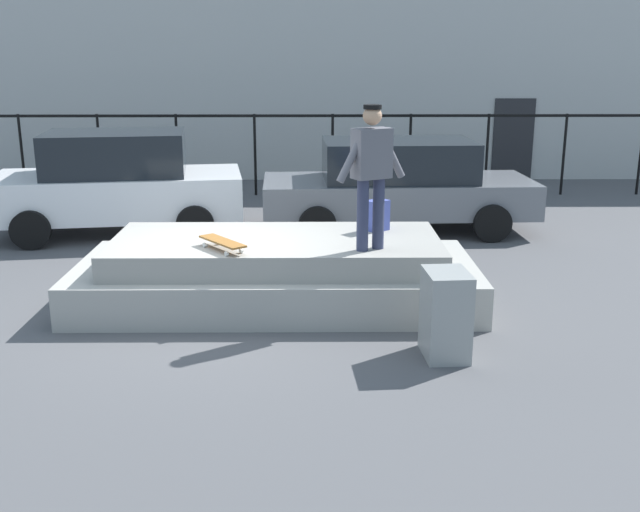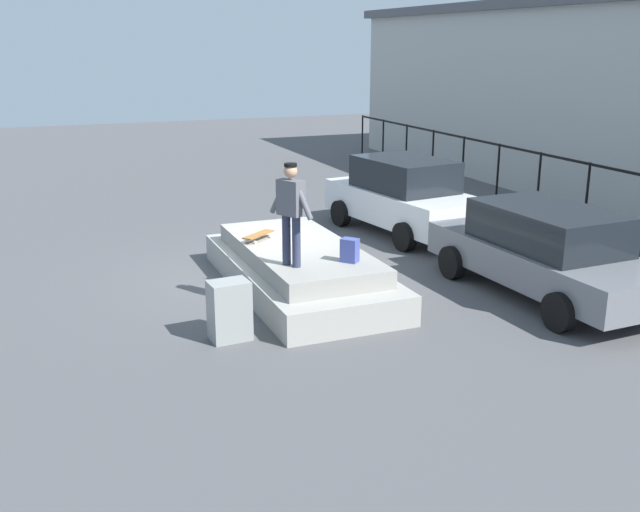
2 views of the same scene
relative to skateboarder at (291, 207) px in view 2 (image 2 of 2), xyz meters
The scene contains 9 objects.
ground_plane 2.69m from the skateboarder, behind, with size 60.00×60.00×0.00m, color #4C4C4F.
concrete_ledge 1.93m from the skateboarder, 154.20° to the left, with size 5.06×2.27×0.83m.
skateboarder is the anchor object (origin of this frame).
skateboard 1.97m from the skateboarder, behind, with size 0.63×0.73×0.12m.
backpack 1.27m from the skateboarder, 80.36° to the left, with size 0.28×0.20×0.40m, color #3F4C99.
car_white_sedan_near 6.02m from the skateboarder, 133.50° to the left, with size 4.47×2.54×1.78m.
car_grey_sedan_mid 4.70m from the skateboarder, 79.60° to the left, with size 4.83×2.27×1.61m.
utility_box 1.99m from the skateboarder, 60.82° to the right, with size 0.44×0.60×0.93m, color gray.
fence_row 8.15m from the skateboarder, 103.98° to the left, with size 24.06×0.06×1.79m.
Camera 2 is at (12.79, -4.12, 4.38)m, focal length 40.77 mm.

